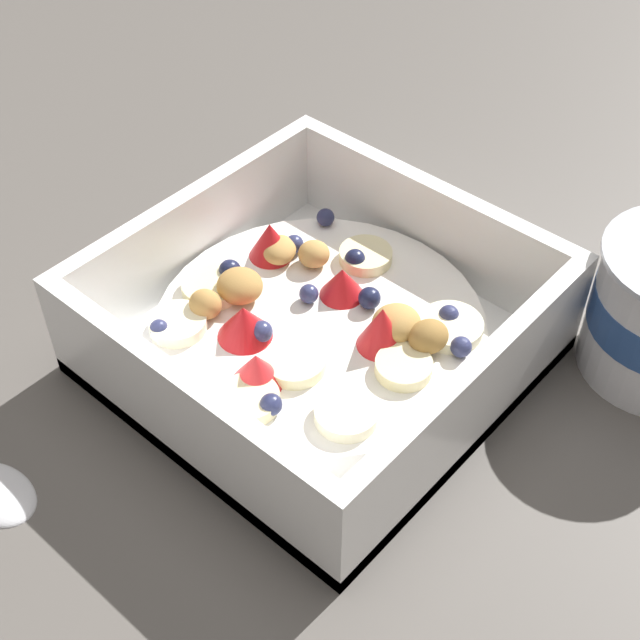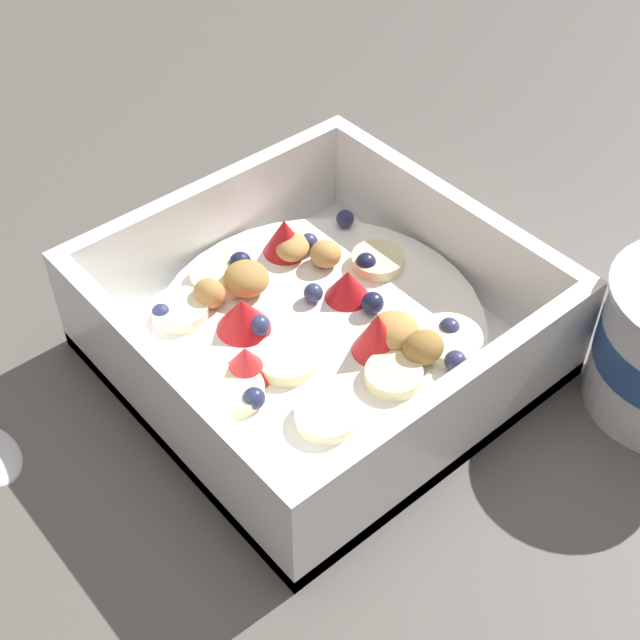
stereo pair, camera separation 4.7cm
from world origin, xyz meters
TOP-DOWN VIEW (x-y plane):
  - ground_plane at (0.00, 0.00)m, footprint 2.40×2.40m
  - fruit_bowl at (0.01, -0.01)m, footprint 0.20×0.20m

SIDE VIEW (x-z plane):
  - ground_plane at x=0.00m, z-range 0.00..0.00m
  - fruit_bowl at x=0.01m, z-range -0.01..0.06m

